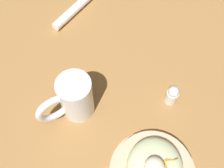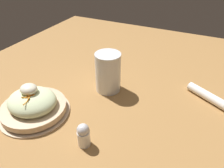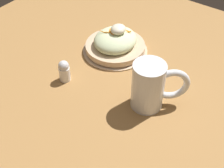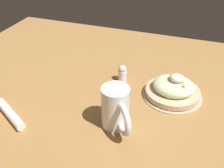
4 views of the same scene
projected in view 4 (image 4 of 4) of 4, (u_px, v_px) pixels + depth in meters
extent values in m
plane|color=#9E703D|center=(87.00, 111.00, 0.89)|extent=(1.43, 1.43, 0.00)
cylinder|color=#D1B28E|center=(172.00, 95.00, 0.96)|extent=(0.21, 0.21, 0.01)
cylinder|color=#D1B28E|center=(173.00, 92.00, 0.95)|extent=(0.19, 0.19, 0.02)
ellipsoid|color=beige|center=(173.00, 86.00, 0.94)|extent=(0.15, 0.13, 0.06)
cylinder|color=orange|center=(182.00, 86.00, 0.90)|extent=(0.02, 0.02, 0.01)
cylinder|color=orange|center=(178.00, 80.00, 0.92)|extent=(0.02, 0.02, 0.01)
cylinder|color=orange|center=(172.00, 76.00, 0.94)|extent=(0.01, 0.02, 0.00)
cylinder|color=orange|center=(173.00, 77.00, 0.93)|extent=(0.01, 0.03, 0.00)
cylinder|color=orange|center=(184.00, 85.00, 0.90)|extent=(0.01, 0.03, 0.01)
cylinder|color=orange|center=(172.00, 77.00, 0.94)|extent=(0.01, 0.02, 0.01)
cylinder|color=orange|center=(172.00, 77.00, 0.93)|extent=(0.02, 0.01, 0.00)
cylinder|color=orange|center=(171.00, 75.00, 0.95)|extent=(0.01, 0.03, 0.01)
cylinder|color=orange|center=(180.00, 82.00, 0.91)|extent=(0.03, 0.01, 0.01)
cylinder|color=orange|center=(172.00, 78.00, 0.93)|extent=(0.01, 0.02, 0.01)
cylinder|color=orange|center=(175.00, 76.00, 0.94)|extent=(0.02, 0.01, 0.01)
cylinder|color=orange|center=(178.00, 82.00, 0.91)|extent=(0.02, 0.02, 0.01)
ellipsoid|color=#EFEACC|center=(177.00, 78.00, 0.91)|extent=(0.05, 0.05, 0.03)
cylinder|color=white|center=(115.00, 107.00, 0.80)|extent=(0.09, 0.09, 0.14)
cylinder|color=gold|center=(115.00, 115.00, 0.82)|extent=(0.08, 0.08, 0.08)
cylinder|color=white|center=(115.00, 104.00, 0.79)|extent=(0.08, 0.08, 0.01)
torus|color=white|center=(123.00, 119.00, 0.75)|extent=(0.08, 0.09, 0.10)
cylinder|color=white|center=(10.00, 114.00, 0.86)|extent=(0.16, 0.11, 0.03)
cylinder|color=white|center=(122.00, 76.00, 1.04)|extent=(0.03, 0.03, 0.05)
sphere|color=silver|center=(123.00, 69.00, 1.02)|extent=(0.03, 0.03, 0.03)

